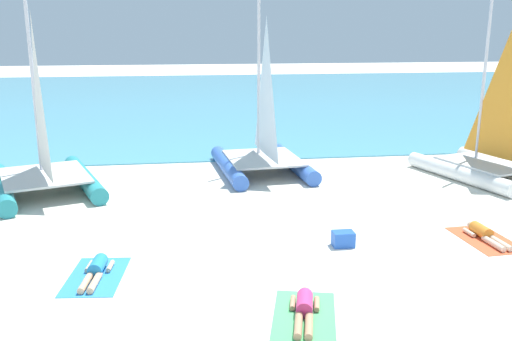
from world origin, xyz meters
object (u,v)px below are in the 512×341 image
(sailboat_blue, at_px, (262,148))
(towel_center_right, at_px, (485,240))
(sailboat_teal, at_px, (43,164))
(sunbather_leftmost, at_px, (96,269))
(towel_center_left, at_px, (304,316))
(cooler_box, at_px, (343,239))
(sunbather_center_right, at_px, (484,234))
(sunbather_center_left, at_px, (304,308))
(towel_leftmost, at_px, (96,276))
(sailboat_white, at_px, (490,152))

(sailboat_blue, distance_m, towel_center_right, 8.43)
(sailboat_teal, bearing_deg, towel_center_right, -45.44)
(sailboat_blue, height_order, sunbather_leftmost, sailboat_blue)
(sailboat_teal, distance_m, towel_center_left, 10.78)
(sailboat_blue, xyz_separation_m, cooler_box, (0.85, -7.04, -0.71))
(sailboat_teal, bearing_deg, cooler_box, -54.29)
(sailboat_blue, bearing_deg, cooler_box, -87.99)
(sunbather_center_right, bearing_deg, cooler_box, 175.89)
(sailboat_teal, relative_size, sunbather_center_right, 3.90)
(sunbather_center_left, height_order, sunbather_center_right, same)
(sailboat_blue, relative_size, towel_leftmost, 3.16)
(cooler_box, bearing_deg, sailboat_teal, 144.74)
(sailboat_teal, relative_size, sailboat_white, 1.03)
(sunbather_leftmost, relative_size, cooler_box, 3.14)
(sailboat_white, bearing_deg, towel_leftmost, -169.78)
(sailboat_blue, bearing_deg, sunbather_center_right, -63.00)
(sailboat_blue, height_order, sailboat_teal, sailboat_teal)
(towel_leftmost, xyz_separation_m, cooler_box, (5.55, 0.89, 0.17))
(sailboat_white, relative_size, towel_leftmost, 3.13)
(towel_center_left, bearing_deg, sailboat_teal, 125.77)
(sailboat_blue, height_order, sunbather_center_right, sailboat_blue)
(sailboat_teal, xyz_separation_m, sunbather_leftmost, (2.38, -6.43, -0.78))
(sailboat_white, xyz_separation_m, sunbather_leftmost, (-12.25, -6.13, -0.76))
(towel_leftmost, xyz_separation_m, towel_center_left, (3.90, -2.22, 0.00))
(towel_leftmost, xyz_separation_m, sunbather_center_right, (9.09, 0.87, 0.13))
(towel_center_left, xyz_separation_m, cooler_box, (1.65, 3.11, 0.17))
(cooler_box, bearing_deg, towel_leftmost, -170.84)
(towel_leftmost, distance_m, cooler_box, 5.62)
(towel_leftmost, height_order, sunbather_leftmost, sunbather_leftmost)
(towel_center_right, height_order, cooler_box, cooler_box)
(towel_leftmost, distance_m, towel_center_right, 9.13)
(sailboat_white, bearing_deg, sunbather_leftmost, -170.02)
(sunbather_center_left, relative_size, cooler_box, 3.11)
(sunbather_leftmost, relative_size, towel_center_left, 0.83)
(sunbather_leftmost, xyz_separation_m, cooler_box, (5.54, 0.83, 0.05))
(towel_center_right, bearing_deg, sailboat_blue, 121.62)
(sailboat_teal, bearing_deg, sailboat_blue, -7.55)
(towel_leftmost, bearing_deg, sailboat_blue, 59.35)
(cooler_box, bearing_deg, sailboat_blue, 96.85)
(sailboat_white, height_order, sunbather_leftmost, sailboat_white)
(towel_leftmost, xyz_separation_m, towel_center_right, (9.09, 0.80, 0.00))
(sunbather_center_right, bearing_deg, towel_center_right, -90.00)
(towel_center_left, bearing_deg, sunbather_leftmost, 149.59)
(towel_leftmost, height_order, sunbather_center_right, sunbather_center_right)
(sunbather_leftmost, distance_m, cooler_box, 5.60)
(sunbather_leftmost, bearing_deg, sunbather_center_left, -23.40)
(sailboat_teal, xyz_separation_m, towel_center_right, (11.47, -5.70, -0.90))
(sailboat_blue, relative_size, sunbather_center_right, 3.83)
(sailboat_blue, bearing_deg, sunbather_leftmost, -125.66)
(towel_leftmost, relative_size, sunbather_center_left, 1.22)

